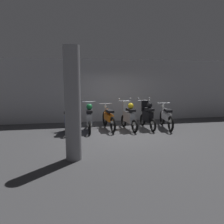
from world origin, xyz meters
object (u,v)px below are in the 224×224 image
motorbike_slot_4 (147,115)px  motorbike_slot_5 (166,117)px  motorbike_slot_0 (69,118)px  motorbike_slot_2 (108,118)px  support_pillar (73,104)px  motorbike_slot_3 (129,116)px  motorbike_slot_1 (89,117)px

motorbike_slot_4 → motorbike_slot_5: bearing=-3.4°
motorbike_slot_0 → motorbike_slot_2: (1.65, 0.25, -0.08)m
support_pillar → motorbike_slot_3: bearing=52.8°
motorbike_slot_1 → motorbike_slot_0: bearing=-177.0°
motorbike_slot_4 → motorbike_slot_5: 0.84m
motorbike_slot_5 → motorbike_slot_1: bearing=179.3°
motorbike_slot_5 → motorbike_slot_2: bearing=174.3°
motorbike_slot_4 → motorbike_slot_5: size_ratio=0.87×
motorbike_slot_0 → motorbike_slot_3: 2.48m
motorbike_slot_1 → support_pillar: 3.29m
motorbike_slot_0 → motorbike_slot_1: (0.83, 0.04, 0.00)m
motorbike_slot_2 → motorbike_slot_4: motorbike_slot_4 is taller
motorbike_slot_4 → support_pillar: (-3.15, -3.09, 0.94)m
motorbike_slot_0 → motorbike_slot_2: bearing=8.6°
motorbike_slot_2 → motorbike_slot_3: size_ratio=1.16×
motorbike_slot_3 → motorbike_slot_5: size_ratio=0.86×
motorbike_slot_1 → motorbike_slot_2: size_ratio=0.86×
motorbike_slot_1 → motorbike_slot_4: motorbike_slot_4 is taller
motorbike_slot_1 → motorbike_slot_3: (1.65, -0.03, 0.00)m
motorbike_slot_1 → support_pillar: support_pillar is taller
motorbike_slot_5 → motorbike_slot_0: bearing=-180.0°
motorbike_slot_1 → motorbike_slot_4: size_ratio=1.00×
motorbike_slot_3 → motorbike_slot_4: same height
motorbike_slot_0 → support_pillar: 3.19m
motorbike_slot_1 → motorbike_slot_4: bearing=0.2°
motorbike_slot_0 → motorbike_slot_3: motorbike_slot_3 is taller
motorbike_slot_0 → support_pillar: (0.16, -3.04, 0.95)m
motorbike_slot_3 → motorbike_slot_2: bearing=164.1°
motorbike_slot_5 → motorbike_slot_3: bearing=179.5°
motorbike_slot_3 → motorbike_slot_5: bearing=-0.5°
motorbike_slot_0 → motorbike_slot_4: (3.31, 0.05, 0.00)m
motorbike_slot_4 → support_pillar: size_ratio=0.56×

